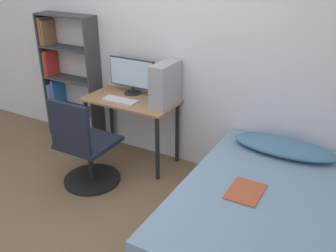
% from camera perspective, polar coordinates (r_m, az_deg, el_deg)
% --- Properties ---
extents(ground_plane, '(14.00, 14.00, 0.00)m').
position_cam_1_polar(ground_plane, '(3.34, -12.93, -15.65)').
color(ground_plane, brown).
extents(wall_back, '(8.00, 0.05, 2.50)m').
position_cam_1_polar(wall_back, '(3.89, 0.39, 11.83)').
color(wall_back, silver).
rests_on(wall_back, ground_plane).
extents(desk, '(0.99, 0.53, 0.73)m').
position_cam_1_polar(desk, '(4.02, -5.58, 2.37)').
color(desk, '#997047').
rests_on(desk, ground_plane).
extents(bookshelf, '(0.74, 0.24, 1.51)m').
position_cam_1_polar(bookshelf, '(4.73, -15.43, 6.69)').
color(bookshelf, '#38383D').
rests_on(bookshelf, ground_plane).
extents(office_chair, '(0.58, 0.58, 0.93)m').
position_cam_1_polar(office_chair, '(3.76, -12.46, -4.04)').
color(office_chair, black).
rests_on(office_chair, ground_plane).
extents(bed, '(1.18, 1.89, 0.52)m').
position_cam_1_polar(bed, '(3.06, 13.39, -13.75)').
color(bed, '#4C3D2D').
rests_on(bed, ground_plane).
extents(pillow, '(0.89, 0.36, 0.11)m').
position_cam_1_polar(pillow, '(3.46, 17.22, -3.05)').
color(pillow, teal).
rests_on(pillow, bed).
extents(magazine, '(0.24, 0.32, 0.01)m').
position_cam_1_polar(magazine, '(2.87, 11.69, -9.74)').
color(magazine, '#B24C2D').
rests_on(magazine, bed).
extents(monitor, '(0.56, 0.19, 0.39)m').
position_cam_1_polar(monitor, '(4.07, -5.54, 7.77)').
color(monitor, black).
rests_on(monitor, desk).
extents(keyboard, '(0.37, 0.14, 0.02)m').
position_cam_1_polar(keyboard, '(3.93, -7.33, 3.90)').
color(keyboard, silver).
rests_on(keyboard, desk).
extents(pc_tower, '(0.17, 0.39, 0.43)m').
position_cam_1_polar(pc_tower, '(3.74, -0.40, 6.37)').
color(pc_tower, '#99999E').
rests_on(pc_tower, desk).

